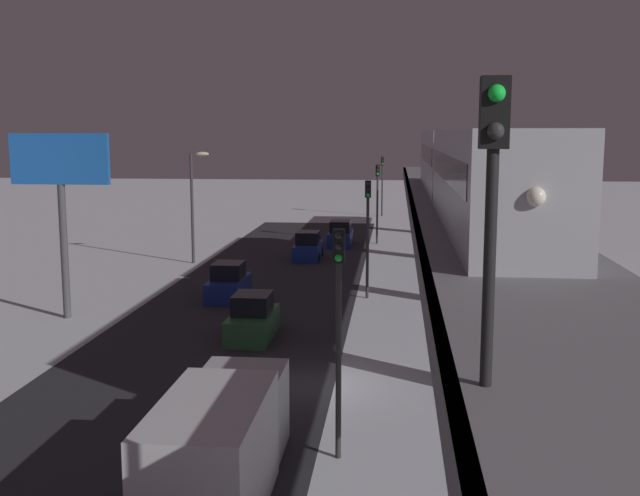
% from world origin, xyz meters
% --- Properties ---
extents(ground_plane, '(240.00, 240.00, 0.00)m').
position_xyz_m(ground_plane, '(0.00, 0.00, 0.00)').
color(ground_plane, silver).
extents(avenue_asphalt, '(11.00, 99.09, 0.01)m').
position_xyz_m(avenue_asphalt, '(4.79, 0.00, 0.00)').
color(avenue_asphalt, '#28282D').
rests_on(avenue_asphalt, ground_plane).
extents(elevated_railway, '(5.00, 99.09, 5.63)m').
position_xyz_m(elevated_railway, '(-5.85, 0.00, 4.84)').
color(elevated_railway, slate).
rests_on(elevated_railway, ground_plane).
extents(subway_train, '(2.94, 36.87, 3.40)m').
position_xyz_m(subway_train, '(-5.94, -9.87, 7.41)').
color(subway_train, '#B7BABF').
rests_on(subway_train, elevated_railway).
extents(rail_signal, '(0.36, 0.41, 4.00)m').
position_xyz_m(rail_signal, '(-4.01, 16.25, 8.36)').
color(rail_signal, black).
rests_on(rail_signal, elevated_railway).
extents(sedan_blue, '(1.91, 4.24, 1.97)m').
position_xyz_m(sedan_blue, '(3.39, -27.55, 0.78)').
color(sedan_blue, navy).
rests_on(sedan_blue, ground_plane).
extents(sedan_green, '(1.80, 4.13, 1.97)m').
position_xyz_m(sedan_green, '(3.39, -6.22, 0.80)').
color(sedan_green, '#2D6038').
rests_on(sedan_green, ground_plane).
extents(sedan_blue_2, '(1.80, 4.58, 1.97)m').
position_xyz_m(sedan_blue_2, '(1.59, -34.53, 0.80)').
color(sedan_blue_2, navy).
rests_on(sedan_blue_2, ground_plane).
extents(sedan_blue_3, '(1.80, 4.12, 1.97)m').
position_xyz_m(sedan_blue_3, '(6.19, -14.03, 0.80)').
color(sedan_blue_3, navy).
rests_on(sedan_blue_3, ground_plane).
extents(box_truck, '(2.40, 7.40, 2.80)m').
position_xyz_m(box_truck, '(1.39, 8.56, 1.35)').
color(box_truck, '#B2B2B7').
rests_on(box_truck, ground_plane).
extents(traffic_light_near, '(0.32, 0.44, 6.40)m').
position_xyz_m(traffic_light_near, '(-1.31, 6.02, 4.20)').
color(traffic_light_near, '#2D2D2D').
rests_on(traffic_light_near, ground_plane).
extents(traffic_light_mid, '(0.32, 0.44, 6.40)m').
position_xyz_m(traffic_light_mid, '(-1.31, -14.82, 4.20)').
color(traffic_light_mid, '#2D2D2D').
rests_on(traffic_light_mid, ground_plane).
extents(traffic_light_far, '(0.32, 0.44, 6.40)m').
position_xyz_m(traffic_light_far, '(-1.31, -35.66, 4.20)').
color(traffic_light_far, '#2D2D2D').
rests_on(traffic_light_far, ground_plane).
extents(traffic_light_distant, '(0.32, 0.44, 6.40)m').
position_xyz_m(traffic_light_distant, '(-1.31, -56.50, 4.20)').
color(traffic_light_distant, '#2D2D2D').
rests_on(traffic_light_distant, ground_plane).
extents(commercial_billboard, '(4.80, 0.36, 8.90)m').
position_xyz_m(commercial_billboard, '(13.06, -8.89, 6.83)').
color(commercial_billboard, '#4C4C51').
rests_on(commercial_billboard, ground_plane).
extents(street_lamp_far, '(1.35, 0.44, 7.65)m').
position_xyz_m(street_lamp_far, '(10.87, -25.00, 4.81)').
color(street_lamp_far, '#38383D').
rests_on(street_lamp_far, ground_plane).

